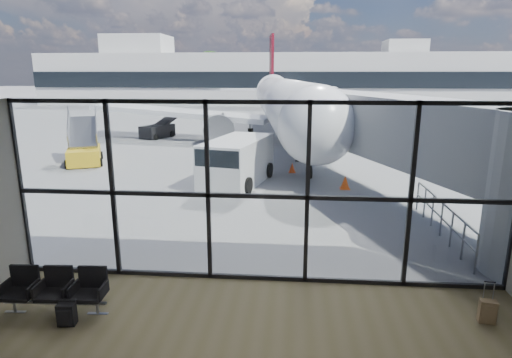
# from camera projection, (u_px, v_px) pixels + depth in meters

# --- Properties ---
(ground) EXTENTS (220.00, 220.00, 0.00)m
(ground) POSITION_uv_depth(u_px,v_px,m) (286.00, 118.00, 49.49)
(ground) COLOR slate
(ground) RESTS_ON ground
(lounge_shell) EXTENTS (12.02, 8.01, 4.51)m
(lounge_shell) POSITION_uv_depth(u_px,v_px,m) (226.00, 266.00, 5.55)
(lounge_shell) COLOR brown
(lounge_shell) RESTS_ON ground
(glass_curtain_wall) EXTENTS (12.10, 0.12, 4.50)m
(glass_curtain_wall) POSITION_uv_depth(u_px,v_px,m) (257.00, 194.00, 10.29)
(glass_curtain_wall) COLOR white
(glass_curtain_wall) RESTS_ON ground
(jet_bridge) EXTENTS (8.00, 16.50, 4.33)m
(jet_bridge) POSITION_uv_depth(u_px,v_px,m) (398.00, 134.00, 16.59)
(jet_bridge) COLOR gray
(jet_bridge) RESTS_ON ground
(apron_railing) EXTENTS (0.06, 5.46, 1.11)m
(apron_railing) POSITION_uv_depth(u_px,v_px,m) (442.00, 214.00, 13.57)
(apron_railing) COLOR gray
(apron_railing) RESTS_ON ground
(far_terminal) EXTENTS (80.00, 12.20, 11.00)m
(far_terminal) POSITION_uv_depth(u_px,v_px,m) (286.00, 78.00, 69.76)
(far_terminal) COLOR #B1B0AC
(far_terminal) RESTS_ON ground
(tree_0) EXTENTS (4.95, 4.95, 7.12)m
(tree_0) POSITION_uv_depth(u_px,v_px,m) (58.00, 75.00, 83.09)
(tree_0) COLOR #382619
(tree_0) RESTS_ON ground
(tree_1) EXTENTS (5.61, 5.61, 8.07)m
(tree_1) POSITION_uv_depth(u_px,v_px,m) (87.00, 72.00, 82.43)
(tree_1) COLOR #382619
(tree_1) RESTS_ON ground
(tree_2) EXTENTS (6.27, 6.27, 9.03)m
(tree_2) POSITION_uv_depth(u_px,v_px,m) (117.00, 68.00, 81.77)
(tree_2) COLOR #382619
(tree_2) RESTS_ON ground
(tree_3) EXTENTS (4.95, 4.95, 7.12)m
(tree_3) POSITION_uv_depth(u_px,v_px,m) (148.00, 75.00, 81.57)
(tree_3) COLOR #382619
(tree_3) RESTS_ON ground
(tree_4) EXTENTS (5.61, 5.61, 8.07)m
(tree_4) POSITION_uv_depth(u_px,v_px,m) (179.00, 72.00, 80.92)
(tree_4) COLOR #382619
(tree_4) RESTS_ON ground
(tree_5) EXTENTS (6.27, 6.27, 9.03)m
(tree_5) POSITION_uv_depth(u_px,v_px,m) (210.00, 68.00, 80.26)
(tree_5) COLOR #382619
(tree_5) RESTS_ON ground
(seating_row) EXTENTS (2.24, 0.72, 0.99)m
(seating_row) POSITION_uv_depth(u_px,v_px,m) (56.00, 287.00, 9.30)
(seating_row) COLOR gray
(seating_row) RESTS_ON ground
(backpack) EXTENTS (0.37, 0.35, 0.53)m
(backpack) POSITION_uv_depth(u_px,v_px,m) (66.00, 314.00, 8.81)
(backpack) COLOR black
(backpack) RESTS_ON ground
(suitcase) EXTENTS (0.35, 0.28, 0.90)m
(suitcase) POSITION_uv_depth(u_px,v_px,m) (488.00, 311.00, 8.88)
(suitcase) COLOR brown
(suitcase) RESTS_ON ground
(airliner) EXTENTS (30.55, 35.52, 9.16)m
(airliner) POSITION_uv_depth(u_px,v_px,m) (284.00, 102.00, 33.71)
(airliner) COLOR white
(airliner) RESTS_ON ground
(service_van) EXTENTS (3.21, 5.20, 2.11)m
(service_van) POSITION_uv_depth(u_px,v_px,m) (236.00, 161.00, 19.86)
(service_van) COLOR silver
(service_van) RESTS_ON ground
(belt_loader) EXTENTS (2.64, 3.96, 1.74)m
(belt_loader) POSITION_uv_depth(u_px,v_px,m) (158.00, 130.00, 34.26)
(belt_loader) COLOR black
(belt_loader) RESTS_ON ground
(mobile_stairs) EXTENTS (2.94, 3.94, 2.52)m
(mobile_stairs) POSITION_uv_depth(u_px,v_px,m) (84.00, 153.00, 24.52)
(mobile_stairs) COLOR gold
(mobile_stairs) RESTS_ON ground
(traffic_cone_a) EXTENTS (0.36, 0.36, 0.52)m
(traffic_cone_a) POSITION_uv_depth(u_px,v_px,m) (292.00, 168.00, 22.36)
(traffic_cone_a) COLOR #F4430C
(traffic_cone_a) RESTS_ON ground
(traffic_cone_b) EXTENTS (0.43, 0.43, 0.62)m
(traffic_cone_b) POSITION_uv_depth(u_px,v_px,m) (345.00, 182.00, 19.19)
(traffic_cone_b) COLOR #FF520D
(traffic_cone_b) RESTS_ON ground
(traffic_cone_c) EXTENTS (0.46, 0.46, 0.65)m
(traffic_cone_c) POSITION_uv_depth(u_px,v_px,m) (263.00, 171.00, 21.30)
(traffic_cone_c) COLOR orange
(traffic_cone_c) RESTS_ON ground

